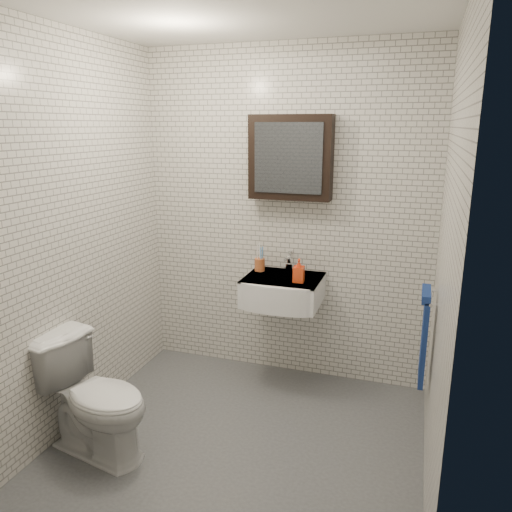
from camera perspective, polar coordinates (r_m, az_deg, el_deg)
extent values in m
cube|color=#4B4E53|center=(3.37, -1.66, -20.04)|extent=(2.20, 2.00, 0.01)
cube|color=silver|center=(3.78, 3.39, 4.42)|extent=(2.20, 0.02, 2.50)
cube|color=silver|center=(1.98, -11.92, -5.55)|extent=(2.20, 0.02, 2.50)
cube|color=silver|center=(3.38, -19.65, 2.34)|extent=(0.02, 2.00, 2.50)
cube|color=silver|center=(2.69, 20.77, -0.82)|extent=(0.02, 2.00, 2.50)
cube|color=white|center=(2.83, -2.08, 26.45)|extent=(2.20, 2.00, 0.02)
cube|color=white|center=(3.68, 3.12, -3.90)|extent=(0.55, 0.45, 0.20)
cylinder|color=silver|center=(3.67, 3.22, -2.51)|extent=(0.31, 0.31, 0.02)
cylinder|color=silver|center=(3.67, 3.22, -2.39)|extent=(0.04, 0.04, 0.01)
cube|color=white|center=(3.65, 3.14, -2.49)|extent=(0.55, 0.45, 0.01)
cylinder|color=silver|center=(3.80, 3.80, -1.29)|extent=(0.06, 0.06, 0.06)
cylinder|color=silver|center=(3.78, 3.82, -0.41)|extent=(0.03, 0.03, 0.08)
cylinder|color=silver|center=(3.72, 3.59, -0.19)|extent=(0.02, 0.12, 0.02)
cube|color=silver|center=(3.80, 3.95, 0.50)|extent=(0.02, 0.09, 0.01)
cube|color=black|center=(3.65, 3.98, 11.15)|extent=(0.60, 0.14, 0.60)
cube|color=#3F444C|center=(3.57, 3.67, 11.08)|extent=(0.49, 0.01, 0.49)
cylinder|color=silver|center=(3.10, 19.33, -4.45)|extent=(0.02, 0.30, 0.02)
cylinder|color=silver|center=(3.23, 19.67, -3.75)|extent=(0.04, 0.02, 0.02)
cylinder|color=silver|center=(2.98, 19.73, -5.26)|extent=(0.04, 0.02, 0.02)
cube|color=navy|center=(3.20, 18.65, -9.01)|extent=(0.03, 0.26, 0.54)
cube|color=navy|center=(3.10, 18.89, -4.15)|extent=(0.05, 0.26, 0.05)
cylinder|color=#B85A2E|center=(3.79, 0.42, -0.99)|extent=(0.10, 0.10, 0.10)
cylinder|color=white|center=(3.77, 0.16, -0.09)|extent=(0.02, 0.03, 0.18)
cylinder|color=#4490DA|center=(3.77, 0.55, -0.26)|extent=(0.01, 0.02, 0.16)
cylinder|color=white|center=(3.79, 0.41, 0.05)|extent=(0.02, 0.04, 0.19)
cylinder|color=#4490DA|center=(3.78, 0.72, -0.13)|extent=(0.02, 0.04, 0.17)
imported|color=orange|center=(3.52, 4.91, -1.66)|extent=(0.08, 0.08, 0.17)
imported|color=white|center=(3.22, -17.89, -15.14)|extent=(0.78, 0.54, 0.72)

